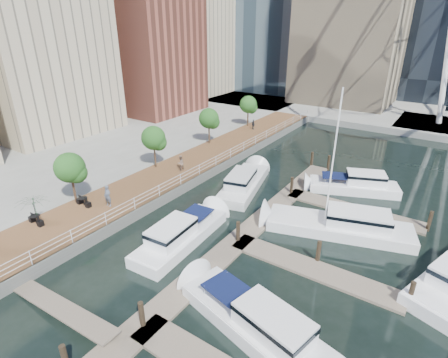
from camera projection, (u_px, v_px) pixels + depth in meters
ground at (133, 286)px, 22.53m from camera, size 520.00×520.00×0.00m
boardwalk at (179, 173)px, 38.26m from camera, size 6.00×60.00×1.00m
seawall at (200, 179)px, 36.73m from camera, size 0.25×60.00×1.00m
land_inland at (41, 133)px, 52.00m from camera, size 48.00×90.00×1.00m
land_far at (403, 80)px, 99.50m from camera, size 200.00×114.00×1.00m
pier at (446, 128)px, 54.55m from camera, size 14.00×12.00×1.00m
railing at (199, 170)px, 36.36m from camera, size 0.10×60.00×1.05m
floating_docks at (309, 245)px, 25.83m from camera, size 16.00×34.00×2.60m
midrise_condos at (104, 37)px, 54.40m from camera, size 19.00×67.00×28.00m
street_trees at (153, 138)px, 37.17m from camera, size 2.60×42.60×4.60m
cafe_tables at (13, 233)px, 25.75m from camera, size 2.50×13.70×0.74m
yacht_foreground at (255, 331)px, 19.24m from camera, size 10.96×5.25×2.15m
pedestrian_near at (108, 196)px, 29.94m from camera, size 0.74×0.53×1.92m
pedestrian_mid at (180, 163)px, 37.27m from camera, size 0.65×0.83×1.66m
pedestrian_far at (253, 124)px, 51.65m from camera, size 0.93×0.75×1.48m
moored_yachts at (328, 238)px, 27.56m from camera, size 26.10×36.32×11.50m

